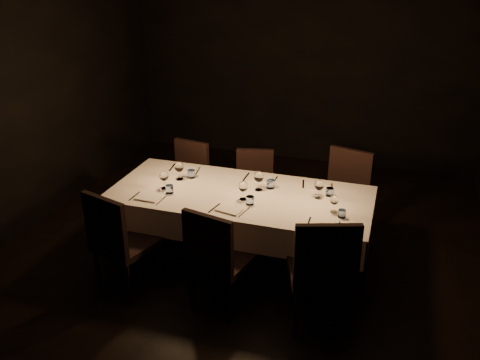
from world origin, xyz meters
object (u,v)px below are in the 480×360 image
(dining_table, at_px, (240,200))
(chair_far_right, at_px, (344,192))
(chair_near_center, at_px, (216,256))
(chair_far_left, at_px, (188,177))
(chair_far_center, at_px, (254,184))
(chair_near_left, at_px, (118,239))
(chair_near_right, at_px, (323,269))

(dining_table, height_order, chair_far_right, chair_far_right)
(dining_table, bearing_deg, chair_far_right, 40.32)
(dining_table, xyz_separation_m, chair_far_right, (0.92, 0.78, -0.14))
(dining_table, distance_m, chair_far_right, 1.22)
(chair_near_center, distance_m, chair_far_left, 1.78)
(chair_near_center, distance_m, chair_far_right, 1.81)
(chair_far_left, xyz_separation_m, chair_far_center, (0.78, 0.09, -0.02))
(chair_near_center, bearing_deg, chair_far_center, -72.27)
(chair_near_left, height_order, chair_near_right, chair_near_right)
(chair_near_left, bearing_deg, chair_far_right, -121.77)
(chair_near_left, bearing_deg, dining_table, -120.66)
(chair_far_left, bearing_deg, chair_near_right, -29.85)
(chair_far_center, bearing_deg, chair_near_right, -70.09)
(dining_table, relative_size, chair_near_right, 2.40)
(chair_near_center, bearing_deg, chair_far_right, -106.17)
(chair_near_left, bearing_deg, chair_near_right, -161.92)
(chair_near_left, distance_m, chair_far_left, 1.55)
(chair_far_left, distance_m, chair_far_center, 0.79)
(chair_near_center, distance_m, chair_near_right, 0.90)
(chair_far_right, bearing_deg, chair_near_right, -73.76)
(chair_far_left, bearing_deg, chair_near_left, -80.58)
(chair_far_left, xyz_separation_m, chair_far_right, (1.79, 0.05, 0.04))
(chair_near_right, distance_m, chair_far_left, 2.36)
(chair_near_right, relative_size, chair_far_right, 1.05)
(chair_near_left, relative_size, chair_near_center, 1.03)
(chair_far_center, bearing_deg, chair_near_center, -98.26)
(chair_far_left, bearing_deg, chair_far_center, 16.71)
(dining_table, relative_size, chair_near_center, 2.57)
(chair_near_left, xyz_separation_m, chair_far_right, (1.81, 1.59, -0.00))
(chair_far_center, xyz_separation_m, chair_far_right, (1.01, -0.05, 0.06))
(chair_far_left, relative_size, chair_far_right, 0.92)
(dining_table, height_order, chair_far_center, chair_far_center)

